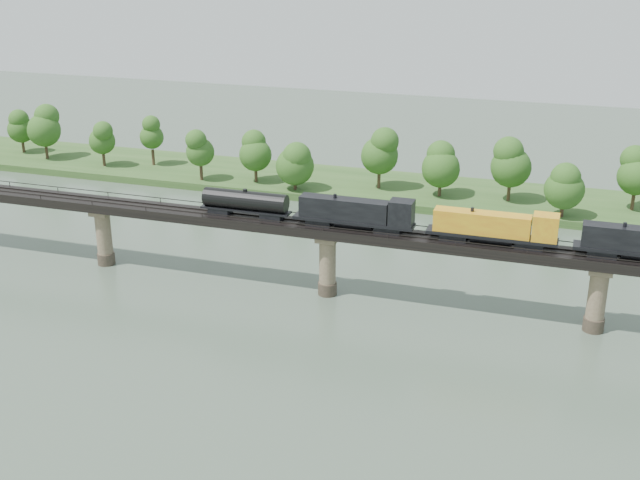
% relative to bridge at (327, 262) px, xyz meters
% --- Properties ---
extents(ground, '(400.00, 400.00, 0.00)m').
position_rel_bridge_xyz_m(ground, '(0.00, -30.00, -5.46)').
color(ground, '#3A4A3B').
rests_on(ground, ground).
extents(far_bank, '(300.00, 24.00, 1.60)m').
position_rel_bridge_xyz_m(far_bank, '(0.00, 55.00, -4.66)').
color(far_bank, '#2C4C1E').
rests_on(far_bank, ground).
extents(bridge, '(236.00, 30.00, 11.50)m').
position_rel_bridge_xyz_m(bridge, '(0.00, 0.00, 0.00)').
color(bridge, '#473A2D').
rests_on(bridge, ground).
extents(bridge_superstructure, '(220.00, 4.90, 0.75)m').
position_rel_bridge_xyz_m(bridge_superstructure, '(0.00, 0.00, 6.33)').
color(bridge_superstructure, black).
rests_on(bridge_superstructure, bridge).
extents(far_treeline, '(289.06, 17.54, 13.60)m').
position_rel_bridge_xyz_m(far_treeline, '(-8.21, 50.52, 3.37)').
color(far_treeline, '#382619').
rests_on(far_treeline, far_bank).
extents(freight_train, '(75.43, 2.94, 5.19)m').
position_rel_bridge_xyz_m(freight_train, '(17.97, 0.00, 8.52)').
color(freight_train, black).
rests_on(freight_train, bridge).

